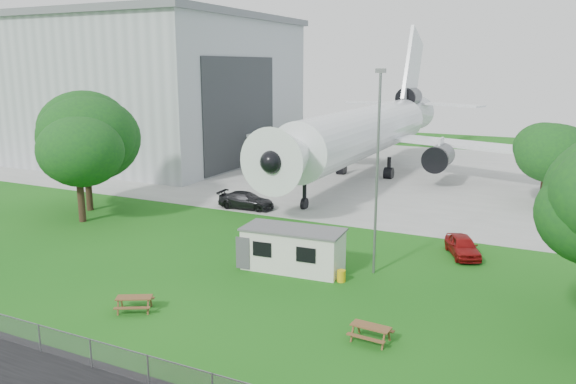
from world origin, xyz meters
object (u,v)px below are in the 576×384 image
at_px(picnic_west, 135,311).
at_px(picnic_east, 370,341).
at_px(site_cabin, 293,249).
at_px(hangar, 121,87).
at_px(airliner, 368,129).

relative_size(picnic_west, picnic_east, 1.00).
height_order(site_cabin, picnic_west, site_cabin).
xyz_separation_m(hangar, picnic_west, (36.81, -40.38, -9.41)).
bearing_deg(hangar, picnic_west, -47.65).
distance_m(airliner, picnic_west, 40.59).
xyz_separation_m(hangar, picnic_east, (48.69, -38.20, -9.41)).
distance_m(airliner, picnic_east, 40.47).
bearing_deg(picnic_west, picnic_east, -18.20).
bearing_deg(site_cabin, picnic_west, -117.72).
bearing_deg(site_cabin, airliner, 100.08).
xyz_separation_m(airliner, site_cabin, (5.56, -31.27, -3.96)).
distance_m(hangar, picnic_west, 55.45).
height_order(picnic_west, picnic_east, same).
relative_size(site_cabin, picnic_west, 3.80).
bearing_deg(site_cabin, picnic_east, -43.50).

